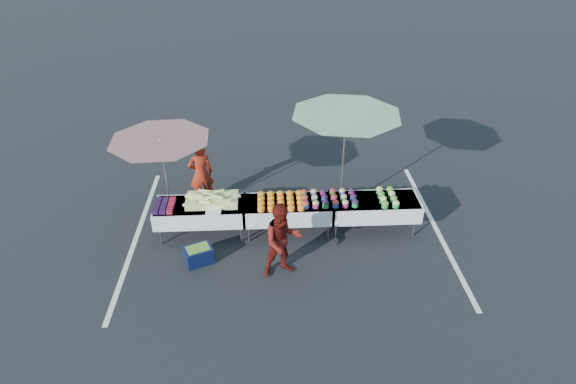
{
  "coord_description": "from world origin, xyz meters",
  "views": [
    {
      "loc": [
        -0.41,
        -8.21,
        6.24
      ],
      "look_at": [
        0.0,
        0.0,
        1.0
      ],
      "focal_mm": 30.0,
      "sensor_mm": 36.0,
      "label": 1
    }
  ],
  "objects_px": {
    "table_right": "(374,207)",
    "vendor": "(201,174)",
    "storage_bin": "(199,255)",
    "customer": "(283,241)",
    "table_left": "(201,211)",
    "table_center": "(288,209)",
    "umbrella_left": "(161,147)",
    "umbrella_right": "(346,123)"
  },
  "relations": [
    {
      "from": "table_left",
      "to": "customer",
      "type": "xyz_separation_m",
      "value": [
        1.64,
        -1.28,
        0.18
      ]
    },
    {
      "from": "umbrella_right",
      "to": "storage_bin",
      "type": "relative_size",
      "value": 4.39
    },
    {
      "from": "table_right",
      "to": "customer",
      "type": "relative_size",
      "value": 1.22
    },
    {
      "from": "table_center",
      "to": "umbrella_left",
      "type": "xyz_separation_m",
      "value": [
        -2.5,
        0.4,
        1.3
      ]
    },
    {
      "from": "table_left",
      "to": "umbrella_left",
      "type": "distance_m",
      "value": 1.53
    },
    {
      "from": "table_left",
      "to": "vendor",
      "type": "bearing_deg",
      "value": 94.93
    },
    {
      "from": "table_left",
      "to": "vendor",
      "type": "distance_m",
      "value": 1.26
    },
    {
      "from": "table_center",
      "to": "table_right",
      "type": "height_order",
      "value": "same"
    },
    {
      "from": "customer",
      "to": "umbrella_left",
      "type": "height_order",
      "value": "umbrella_left"
    },
    {
      "from": "table_left",
      "to": "vendor",
      "type": "relative_size",
      "value": 1.22
    },
    {
      "from": "table_right",
      "to": "vendor",
      "type": "bearing_deg",
      "value": 161.47
    },
    {
      "from": "customer",
      "to": "umbrella_right",
      "type": "bearing_deg",
      "value": 39.98
    },
    {
      "from": "storage_bin",
      "to": "table_right",
      "type": "bearing_deg",
      "value": -9.02
    },
    {
      "from": "table_center",
      "to": "customer",
      "type": "bearing_deg",
      "value": -97.3
    },
    {
      "from": "table_center",
      "to": "table_right",
      "type": "relative_size",
      "value": 1.0
    },
    {
      "from": "table_right",
      "to": "vendor",
      "type": "xyz_separation_m",
      "value": [
        -3.71,
        1.24,
        0.18
      ]
    },
    {
      "from": "table_center",
      "to": "storage_bin",
      "type": "bearing_deg",
      "value": -153.46
    },
    {
      "from": "table_left",
      "to": "table_right",
      "type": "height_order",
      "value": "same"
    },
    {
      "from": "table_center",
      "to": "umbrella_right",
      "type": "xyz_separation_m",
      "value": [
        1.23,
        0.8,
        1.56
      ]
    },
    {
      "from": "umbrella_left",
      "to": "storage_bin",
      "type": "distance_m",
      "value": 2.25
    },
    {
      "from": "customer",
      "to": "table_left",
      "type": "bearing_deg",
      "value": 125.69
    },
    {
      "from": "customer",
      "to": "vendor",
      "type": "bearing_deg",
      "value": 108.39
    },
    {
      "from": "table_left",
      "to": "storage_bin",
      "type": "relative_size",
      "value": 2.95
    },
    {
      "from": "table_center",
      "to": "customer",
      "type": "relative_size",
      "value": 1.22
    },
    {
      "from": "table_center",
      "to": "table_right",
      "type": "xyz_separation_m",
      "value": [
        1.8,
        0.0,
        0.0
      ]
    },
    {
      "from": "umbrella_left",
      "to": "storage_bin",
      "type": "height_order",
      "value": "umbrella_left"
    },
    {
      "from": "vendor",
      "to": "umbrella_left",
      "type": "bearing_deg",
      "value": 37.8
    },
    {
      "from": "storage_bin",
      "to": "vendor",
      "type": "bearing_deg",
      "value": 70.14
    },
    {
      "from": "vendor",
      "to": "customer",
      "type": "xyz_separation_m",
      "value": [
        1.74,
        -2.52,
        0.0
      ]
    },
    {
      "from": "customer",
      "to": "storage_bin",
      "type": "height_order",
      "value": "customer"
    },
    {
      "from": "vendor",
      "to": "table_right",
      "type": "bearing_deg",
      "value": 144.41
    },
    {
      "from": "table_center",
      "to": "vendor",
      "type": "bearing_deg",
      "value": 146.92
    },
    {
      "from": "table_center",
      "to": "vendor",
      "type": "relative_size",
      "value": 1.22
    },
    {
      "from": "table_left",
      "to": "vendor",
      "type": "xyz_separation_m",
      "value": [
        -0.11,
        1.24,
        0.18
      ]
    },
    {
      "from": "storage_bin",
      "to": "customer",
      "type": "bearing_deg",
      "value": -36.4
    },
    {
      "from": "table_center",
      "to": "vendor",
      "type": "height_order",
      "value": "vendor"
    },
    {
      "from": "table_right",
      "to": "vendor",
      "type": "relative_size",
      "value": 1.22
    },
    {
      "from": "umbrella_right",
      "to": "storage_bin",
      "type": "height_order",
      "value": "umbrella_right"
    },
    {
      "from": "table_left",
      "to": "vendor",
      "type": "height_order",
      "value": "vendor"
    },
    {
      "from": "table_left",
      "to": "umbrella_right",
      "type": "relative_size",
      "value": 0.67
    },
    {
      "from": "table_center",
      "to": "customer",
      "type": "height_order",
      "value": "customer"
    },
    {
      "from": "table_center",
      "to": "customer",
      "type": "xyz_separation_m",
      "value": [
        -0.16,
        -1.28,
        0.18
      ]
    }
  ]
}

